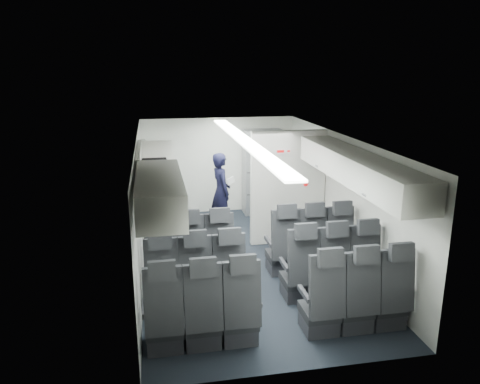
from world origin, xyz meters
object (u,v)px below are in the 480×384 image
object	(u,v)px
seat_row_rear	(282,309)
carry_on_bag	(155,166)
galley_unit	(262,172)
seat_row_mid	(264,277)
boarding_door	(145,190)
seat_row_front	(251,253)
flight_attendant	(221,192)

from	to	relation	value
seat_row_rear	carry_on_bag	size ratio (longest dim) A/B	9.21
galley_unit	carry_on_bag	xyz separation A→B (m)	(-2.39, -3.08, 0.87)
galley_unit	carry_on_bag	bearing A→B (deg)	-127.78
galley_unit	carry_on_bag	size ratio (longest dim) A/B	5.26
seat_row_rear	galley_unit	bearing A→B (deg)	79.35
seat_row_mid	galley_unit	world-z (taller)	galley_unit
boarding_door	carry_on_bag	bearing A→B (deg)	-84.02
seat_row_front	boarding_door	bearing A→B (deg)	128.16
boarding_door	carry_on_bag	distance (m)	2.11
flight_attendant	boarding_door	bearing A→B (deg)	86.98
seat_row_rear	galley_unit	size ratio (longest dim) A/B	1.75
seat_row_front	seat_row_rear	xyz separation A→B (m)	(0.00, -1.80, 0.00)
galley_unit	carry_on_bag	world-z (taller)	carry_on_bag
seat_row_mid	carry_on_bag	bearing A→B (deg)	143.31
seat_row_mid	galley_unit	size ratio (longest dim) A/B	1.75
flight_attendant	carry_on_bag	bearing A→B (deg)	137.67
galley_unit	boarding_door	xyz separation A→B (m)	(-2.59, -1.17, 0.00)
galley_unit	flight_attendant	distance (m)	1.46
carry_on_bag	seat_row_mid	bearing A→B (deg)	-38.60
galley_unit	flight_attendant	xyz separation A→B (m)	(-1.09, -0.97, -0.15)
seat_row_rear	seat_row_mid	bearing A→B (deg)	90.00
seat_row_rear	flight_attendant	xyz separation A→B (m)	(-0.14, 4.09, 0.40)
seat_row_mid	carry_on_bag	distance (m)	2.29
boarding_door	galley_unit	bearing A→B (deg)	24.28
seat_row_front	carry_on_bag	distance (m)	2.03
carry_on_bag	galley_unit	bearing A→B (deg)	50.31
seat_row_mid	carry_on_bag	world-z (taller)	carry_on_bag
seat_row_front	carry_on_bag	size ratio (longest dim) A/B	9.21
seat_row_mid	galley_unit	distance (m)	4.30
seat_row_mid	flight_attendant	xyz separation A→B (m)	(-0.14, 3.19, 0.40)
seat_row_front	flight_attendant	size ratio (longest dim) A/B	2.08
seat_row_mid	flight_attendant	distance (m)	3.22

